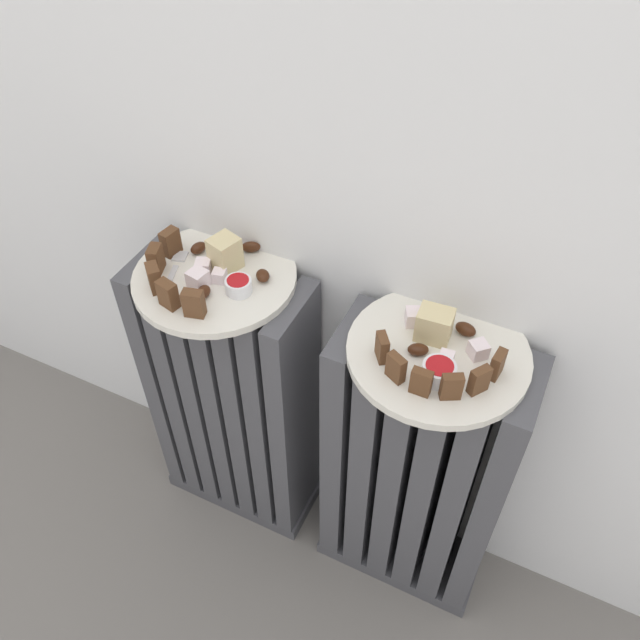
{
  "coord_description": "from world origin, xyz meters",
  "views": [
    {
      "loc": [
        0.28,
        -0.3,
        1.23
      ],
      "look_at": [
        0.0,
        0.28,
        0.57
      ],
      "focal_mm": 36.58,
      "sensor_mm": 36.0,
      "label": 1
    }
  ],
  "objects_px": {
    "radiator_right": "(414,475)",
    "radiator_left": "(234,402)",
    "plate_left": "(215,277)",
    "fork": "(175,268)",
    "jam_bowl_right": "(439,371)",
    "jam_bowl_left": "(238,285)",
    "plate_right": "(438,353)"
  },
  "relations": [
    {
      "from": "jam_bowl_left",
      "to": "jam_bowl_right",
      "type": "distance_m",
      "value": 0.31
    },
    {
      "from": "jam_bowl_left",
      "to": "radiator_right",
      "type": "bearing_deg",
      "value": 3.14
    },
    {
      "from": "fork",
      "to": "jam_bowl_right",
      "type": "bearing_deg",
      "value": -4.45
    },
    {
      "from": "radiator_left",
      "to": "jam_bowl_left",
      "type": "xyz_separation_m",
      "value": [
        0.05,
        -0.02,
        0.32
      ]
    },
    {
      "from": "radiator_right",
      "to": "plate_right",
      "type": "relative_size",
      "value": 2.4
    },
    {
      "from": "jam_bowl_right",
      "to": "fork",
      "type": "distance_m",
      "value": 0.42
    },
    {
      "from": "radiator_left",
      "to": "jam_bowl_right",
      "type": "xyz_separation_m",
      "value": [
        0.36,
        -0.05,
        0.32
      ]
    },
    {
      "from": "radiator_right",
      "to": "jam_bowl_left",
      "type": "relative_size",
      "value": 15.2
    },
    {
      "from": "radiator_right",
      "to": "radiator_left",
      "type": "bearing_deg",
      "value": -180.0
    },
    {
      "from": "jam_bowl_left",
      "to": "jam_bowl_right",
      "type": "height_order",
      "value": "jam_bowl_right"
    },
    {
      "from": "jam_bowl_left",
      "to": "fork",
      "type": "relative_size",
      "value": 0.42
    },
    {
      "from": "jam_bowl_right",
      "to": "fork",
      "type": "bearing_deg",
      "value": 175.55
    },
    {
      "from": "radiator_left",
      "to": "jam_bowl_right",
      "type": "height_order",
      "value": "jam_bowl_right"
    },
    {
      "from": "radiator_left",
      "to": "radiator_right",
      "type": "relative_size",
      "value": 1.0
    },
    {
      "from": "plate_left",
      "to": "jam_bowl_left",
      "type": "distance_m",
      "value": 0.06
    },
    {
      "from": "radiator_left",
      "to": "jam_bowl_left",
      "type": "relative_size",
      "value": 15.2
    },
    {
      "from": "fork",
      "to": "radiator_left",
      "type": "bearing_deg",
      "value": 12.96
    },
    {
      "from": "radiator_right",
      "to": "plate_right",
      "type": "xyz_separation_m",
      "value": [
        0.0,
        0.0,
        0.3
      ]
    },
    {
      "from": "fork",
      "to": "plate_left",
      "type": "bearing_deg",
      "value": 12.96
    },
    {
      "from": "plate_right",
      "to": "fork",
      "type": "distance_m",
      "value": 0.4
    },
    {
      "from": "plate_right",
      "to": "jam_bowl_right",
      "type": "xyz_separation_m",
      "value": [
        0.01,
        -0.05,
        0.02
      ]
    },
    {
      "from": "jam_bowl_left",
      "to": "plate_right",
      "type": "bearing_deg",
      "value": 3.14
    },
    {
      "from": "fork",
      "to": "jam_bowl_left",
      "type": "bearing_deg",
      "value": -1.22
    },
    {
      "from": "plate_left",
      "to": "fork",
      "type": "height_order",
      "value": "fork"
    },
    {
      "from": "jam_bowl_left",
      "to": "fork",
      "type": "height_order",
      "value": "jam_bowl_left"
    },
    {
      "from": "radiator_right",
      "to": "jam_bowl_right",
      "type": "height_order",
      "value": "jam_bowl_right"
    },
    {
      "from": "plate_right",
      "to": "jam_bowl_left",
      "type": "bearing_deg",
      "value": -176.86
    },
    {
      "from": "plate_left",
      "to": "jam_bowl_right",
      "type": "bearing_deg",
      "value": -7.35
    },
    {
      "from": "radiator_right",
      "to": "fork",
      "type": "height_order",
      "value": "fork"
    },
    {
      "from": "radiator_right",
      "to": "plate_right",
      "type": "distance_m",
      "value": 0.3
    },
    {
      "from": "radiator_right",
      "to": "fork",
      "type": "relative_size",
      "value": 6.38
    },
    {
      "from": "plate_right",
      "to": "jam_bowl_left",
      "type": "relative_size",
      "value": 6.34
    }
  ]
}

